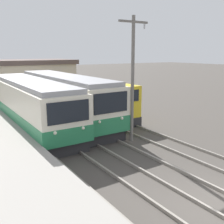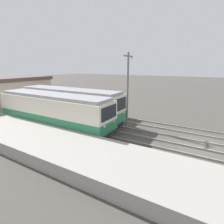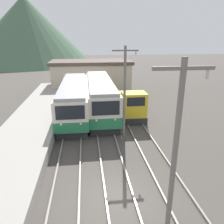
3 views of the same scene
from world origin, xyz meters
name	(u,v)px [view 3 (image 3 of 3)]	position (x,y,z in m)	size (l,w,h in m)	color
ground_plane	(116,198)	(0.00, 0.00, 0.00)	(200.00, 200.00, 0.00)	#47423D
track_left	(65,201)	(-2.60, 0.00, 0.07)	(1.54, 60.00, 0.14)	gray
track_center	(119,196)	(0.20, 0.00, 0.07)	(1.54, 60.00, 0.14)	gray
track_right	(174,192)	(3.20, 0.00, 0.07)	(1.54, 60.00, 0.14)	gray
commuter_train_left	(74,100)	(-2.60, 13.49, 1.63)	(2.84, 13.32, 3.49)	#28282B
commuter_train_center	(100,97)	(0.20, 14.00, 1.69)	(2.84, 13.46, 3.64)	#28282B
shunting_locomotive	(130,106)	(3.20, 12.10, 1.21)	(2.40, 5.71, 3.00)	#28282B
catenary_mast_near	(175,155)	(1.71, -2.78, 4.01)	(2.00, 0.20, 7.38)	slate
catenary_mast_mid	(125,90)	(1.71, 7.30, 4.01)	(2.00, 0.20, 7.38)	slate
station_building	(91,75)	(-0.36, 26.00, 2.29)	(12.60, 6.30, 4.53)	beige
mountain_backdrop	(27,31)	(-18.96, 65.99, 10.03)	(39.87, 39.87, 20.05)	#47664C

